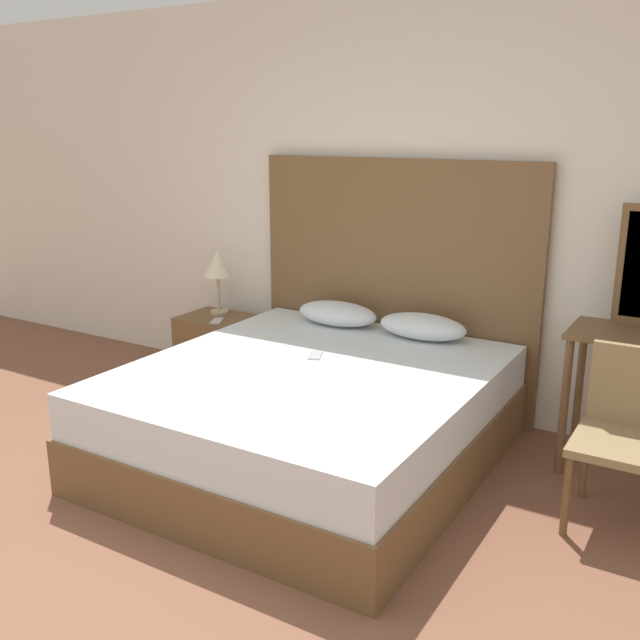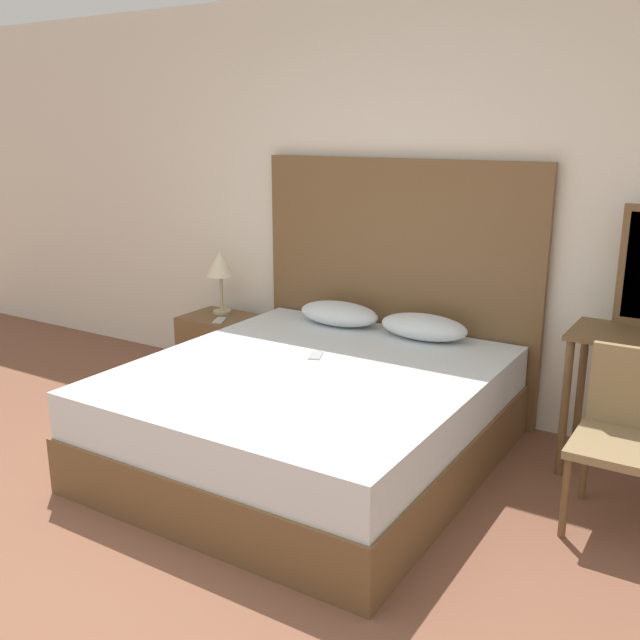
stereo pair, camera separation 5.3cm
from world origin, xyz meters
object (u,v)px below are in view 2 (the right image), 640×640
at_px(chair, 631,429).
at_px(bed, 310,415).
at_px(nightstand, 220,348).
at_px(phone_on_bed, 316,355).
at_px(phone_on_nightstand, 220,320).
at_px(table_lamp, 220,266).

bearing_deg(chair, bed, -171.49).
bearing_deg(chair, nightstand, 169.58).
distance_m(bed, phone_on_bed, 0.35).
bearing_deg(chair, phone_on_bed, -178.22).
distance_m(bed, nightstand, 1.52).
height_order(phone_on_nightstand, chair, chair).
height_order(nightstand, table_lamp, table_lamp).
height_order(nightstand, chair, chair).
distance_m(bed, chair, 1.66).
distance_m(bed, phone_on_nightstand, 1.40).
height_order(table_lamp, chair, table_lamp).
relative_size(nightstand, chair, 0.61).
bearing_deg(phone_on_nightstand, bed, -29.24).
distance_m(phone_on_bed, chair, 1.71).
bearing_deg(phone_on_bed, phone_on_nightstand, 156.60).
bearing_deg(phone_on_bed, table_lamp, 151.72).
height_order(bed, phone_on_bed, phone_on_bed).
xyz_separation_m(nightstand, table_lamp, (-0.04, 0.08, 0.61)).
bearing_deg(bed, chair, 8.51).
bearing_deg(chair, table_lamp, 168.14).
height_order(table_lamp, phone_on_nightstand, table_lamp).
xyz_separation_m(phone_on_bed, chair, (1.71, 0.05, -0.08)).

